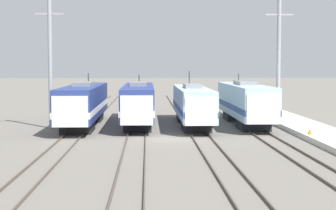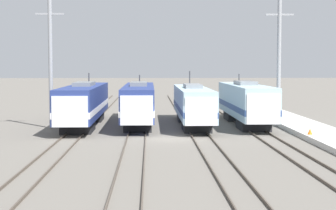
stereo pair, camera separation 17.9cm
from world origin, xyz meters
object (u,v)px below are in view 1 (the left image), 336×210
object	(u,v)px
traffic_cone	(310,131)
locomotive_center_right	(193,104)
catenary_tower_left	(50,62)
locomotive_center_left	(138,103)
locomotive_far_right	(246,103)
catenary_tower_right	(279,62)
locomotive_far_left	(83,104)

from	to	relation	value
traffic_cone	locomotive_center_right	bearing A→B (deg)	128.94
traffic_cone	catenary_tower_left	bearing A→B (deg)	157.60
locomotive_center_left	locomotive_center_right	xyz separation A→B (m)	(5.14, -1.11, -0.08)
locomotive_far_right	catenary_tower_left	world-z (taller)	catenary_tower_left
catenary_tower_right	traffic_cone	world-z (taller)	catenary_tower_right
locomotive_center_left	catenary_tower_right	distance (m)	13.76
traffic_cone	locomotive_far_left	bearing A→B (deg)	151.62
locomotive_center_right	locomotive_far_right	xyz separation A→B (m)	(5.14, 0.53, 0.12)
catenary_tower_right	catenary_tower_left	bearing A→B (deg)	180.00
catenary_tower_left	locomotive_center_left	bearing A→B (deg)	17.62
locomotive_center_right	traffic_cone	size ratio (longest dim) A/B	39.01
traffic_cone	locomotive_far_right	bearing A→B (deg)	106.16
locomotive_far_right	catenary_tower_left	size ratio (longest dim) A/B	1.49
locomotive_center_left	traffic_cone	size ratio (longest dim) A/B	42.26
locomotive_far_left	locomotive_center_right	bearing A→B (deg)	1.12
locomotive_far_right	catenary_tower_right	distance (m)	5.10
locomotive_far_left	catenary_tower_left	size ratio (longest dim) A/B	1.65
locomotive_center_left	catenary_tower_right	bearing A→B (deg)	-11.03
locomotive_center_left	locomotive_center_right	distance (m)	5.26
locomotive_center_right	locomotive_far_right	bearing A→B (deg)	5.91
locomotive_center_left	locomotive_far_right	world-z (taller)	locomotive_far_right
locomotive_far_left	locomotive_far_right	size ratio (longest dim) A/B	1.11
locomotive_far_left	catenary_tower_right	size ratio (longest dim) A/B	1.65
locomotive_far_right	catenary_tower_left	bearing A→B (deg)	-173.90
catenary_tower_right	traffic_cone	size ratio (longest dim) A/B	25.40
locomotive_far_left	locomotive_center_left	xyz separation A→B (m)	(5.14, 1.31, -0.02)
locomotive_far_left	traffic_cone	xyz separation A→B (m)	(18.53, -10.01, -1.49)
locomotive_center_left	locomotive_far_right	xyz separation A→B (m)	(10.28, -0.57, 0.05)
traffic_cone	locomotive_center_left	bearing A→B (deg)	139.79
locomotive_far_left	catenary_tower_right	world-z (taller)	catenary_tower_right
locomotive_center_left	locomotive_center_right	size ratio (longest dim) A/B	1.08
locomotive_center_left	catenary_tower_left	world-z (taller)	catenary_tower_left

